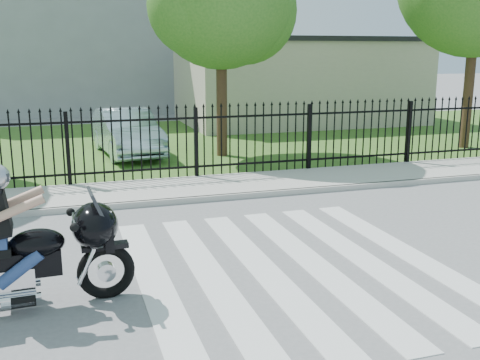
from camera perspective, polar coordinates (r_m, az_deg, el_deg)
name	(u,v)px	position (r m, az deg, el deg)	size (l,w,h in m)	color
ground	(290,267)	(8.44, 5.09, -8.84)	(120.00, 120.00, 0.00)	slate
crosswalk	(290,267)	(8.43, 5.09, -8.80)	(5.00, 5.50, 0.01)	silver
sidewalk	(207,187)	(12.96, -3.40, -0.73)	(40.00, 2.00, 0.12)	#ADAAA3
curb	(218,198)	(12.02, -2.23, -1.81)	(40.00, 0.12, 0.12)	#ADAAA3
grass_strip	(157,143)	(19.70, -8.43, 3.74)	(40.00, 12.00, 0.02)	#355C1F
iron_fence	(196,144)	(13.74, -4.48, 3.63)	(26.00, 0.04, 1.80)	black
building_low	(298,83)	(25.34, 5.95, 9.80)	(10.00, 6.00, 3.50)	#BDB29E
building_low_roof	(299,40)	(25.30, 6.05, 13.99)	(10.20, 6.20, 0.20)	black
motorcycle_rider	(9,251)	(7.36, -22.44, -6.71)	(2.86, 0.92, 1.89)	black
parked_car	(127,132)	(17.48, -11.42, 4.80)	(1.47, 4.22, 1.39)	#A7C3D3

